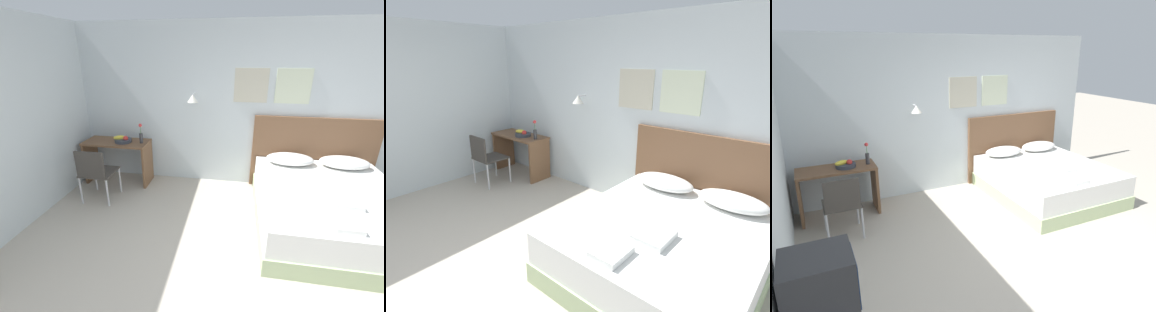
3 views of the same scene
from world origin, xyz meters
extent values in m
cube|color=silver|center=(0.00, 2.83, 1.32)|extent=(5.84, 0.06, 2.65)
cube|color=#B7B29E|center=(0.35, 2.79, 1.70)|extent=(0.52, 0.02, 0.52)
cube|color=beige|center=(0.98, 2.79, 1.70)|extent=(0.52, 0.02, 0.52)
cylinder|color=#B2B2B7|center=(-0.55, 2.72, 1.55)|extent=(0.02, 0.16, 0.02)
cone|color=white|center=(-0.55, 2.63, 1.50)|extent=(0.17, 0.17, 0.12)
cube|color=#B2C693|center=(1.42, 1.70, 0.11)|extent=(1.81, 2.07, 0.22)
cube|color=white|center=(1.42, 1.70, 0.38)|extent=(1.77, 2.02, 0.33)
cube|color=brown|center=(1.42, 2.77, 0.62)|extent=(1.93, 0.06, 1.24)
ellipsoid|color=white|center=(1.02, 2.48, 0.63)|extent=(0.71, 0.41, 0.16)
ellipsoid|color=white|center=(1.81, 2.48, 0.63)|extent=(0.71, 0.41, 0.16)
cube|color=white|center=(1.46, 1.39, 0.58)|extent=(0.30, 0.35, 0.06)
cube|color=white|center=(1.30, 0.94, 0.58)|extent=(0.26, 0.33, 0.06)
cube|color=brown|center=(-1.86, 2.48, 0.74)|extent=(1.11, 0.50, 0.03)
cube|color=brown|center=(-2.39, 2.48, 0.36)|extent=(0.04, 0.46, 0.72)
cube|color=brown|center=(-1.32, 2.48, 0.36)|extent=(0.04, 0.46, 0.72)
cube|color=#3D3833|center=(-1.89, 1.86, 0.46)|extent=(0.48, 0.48, 0.02)
cube|color=#3D3833|center=(-1.89, 1.64, 0.67)|extent=(0.44, 0.03, 0.40)
cylinder|color=#B7B7BC|center=(-2.10, 2.08, 0.22)|extent=(0.03, 0.03, 0.45)
cylinder|color=#B7B7BC|center=(-1.67, 2.08, 0.22)|extent=(0.03, 0.03, 0.45)
cylinder|color=#B7B7BC|center=(-2.10, 1.64, 0.22)|extent=(0.03, 0.03, 0.45)
cylinder|color=#B7B7BC|center=(-1.67, 1.64, 0.22)|extent=(0.03, 0.03, 0.45)
cylinder|color=#333842|center=(-1.72, 2.46, 0.78)|extent=(0.28, 0.28, 0.05)
sphere|color=red|center=(-1.67, 2.44, 0.83)|extent=(0.08, 0.08, 0.08)
ellipsoid|color=yellow|center=(-1.78, 2.45, 0.84)|extent=(0.22, 0.15, 0.07)
cylinder|color=#333338|center=(-1.40, 2.47, 0.84)|extent=(0.06, 0.06, 0.17)
cylinder|color=#3D7538|center=(-1.40, 2.47, 0.99)|extent=(0.01, 0.01, 0.14)
sphere|color=#DB3838|center=(-1.40, 2.47, 1.06)|extent=(0.06, 0.06, 0.06)
camera|label=1|loc=(0.16, -1.44, 2.16)|focal=24.00mm
camera|label=2|loc=(2.49, -0.81, 2.10)|focal=28.00mm
camera|label=3|loc=(-2.21, -2.57, 2.45)|focal=32.00mm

